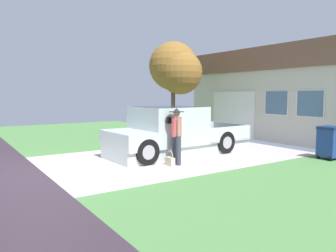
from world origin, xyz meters
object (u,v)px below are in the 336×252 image
(pickup_truck, at_px, (171,133))
(house_with_garage, at_px, (296,93))
(person_with_hat, at_px, (177,133))
(wheeled_trash_bin, at_px, (330,141))
(handbag, at_px, (170,161))
(front_yard_tree, at_px, (176,69))

(pickup_truck, distance_m, house_with_garage, 8.11)
(person_with_hat, distance_m, wheeled_trash_bin, 5.16)
(person_with_hat, relative_size, house_with_garage, 0.17)
(handbag, distance_m, wheeled_trash_bin, 5.40)
(person_with_hat, relative_size, handbag, 3.75)
(person_with_hat, height_order, handbag, person_with_hat)
(pickup_truck, distance_m, person_with_hat, 1.50)
(handbag, distance_m, house_with_garage, 9.39)
(front_yard_tree, bearing_deg, house_with_garage, 58.10)
(handbag, bearing_deg, person_with_hat, 106.02)
(person_with_hat, bearing_deg, wheeled_trash_bin, -98.79)
(handbag, height_order, wheeled_trash_bin, wheeled_trash_bin)
(pickup_truck, distance_m, handbag, 1.83)
(house_with_garage, bearing_deg, person_with_hat, -77.43)
(handbag, height_order, house_with_garage, house_with_garage)
(person_with_hat, distance_m, house_with_garage, 8.94)
(person_with_hat, xyz_separation_m, handbag, (0.09, -0.30, -0.80))
(pickup_truck, xyz_separation_m, house_with_garage, (-0.60, 7.96, 1.39))
(handbag, xyz_separation_m, front_yard_tree, (-5.17, 3.88, 3.21))
(person_with_hat, height_order, wheeled_trash_bin, person_with_hat)
(pickup_truck, relative_size, handbag, 11.66)
(pickup_truck, height_order, house_with_garage, house_with_garage)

